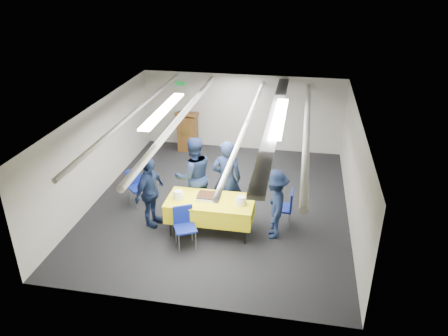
{
  "coord_description": "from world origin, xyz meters",
  "views": [
    {
      "loc": [
        1.76,
        -8.97,
        5.37
      ],
      "look_at": [
        0.13,
        -0.2,
        1.05
      ],
      "focal_mm": 35.0,
      "sensor_mm": 36.0,
      "label": 1
    }
  ],
  "objects_px": {
    "chair_left": "(136,183)",
    "chair_near": "(184,223)",
    "serving_table": "(210,209)",
    "sailor_a": "(227,179)",
    "chair_right": "(286,205)",
    "sailor_b": "(194,176)",
    "sheet_cake": "(209,196)",
    "podium": "(188,131)",
    "sailor_c": "(150,192)",
    "sailor_d": "(274,204)"
  },
  "relations": [
    {
      "from": "serving_table",
      "to": "chair_near",
      "type": "xyz_separation_m",
      "value": [
        -0.42,
        -0.58,
        -0.03
      ]
    },
    {
      "from": "chair_near",
      "to": "podium",
      "type": "bearing_deg",
      "value": 103.97
    },
    {
      "from": "serving_table",
      "to": "chair_right",
      "type": "relative_size",
      "value": 2.12
    },
    {
      "from": "sheet_cake",
      "to": "podium",
      "type": "distance_m",
      "value": 4.46
    },
    {
      "from": "sailor_d",
      "to": "sheet_cake",
      "type": "bearing_deg",
      "value": -95.5
    },
    {
      "from": "chair_left",
      "to": "chair_right",
      "type": "bearing_deg",
      "value": -5.86
    },
    {
      "from": "sailor_c",
      "to": "sheet_cake",
      "type": "bearing_deg",
      "value": -71.86
    },
    {
      "from": "chair_right",
      "to": "sailor_a",
      "type": "distance_m",
      "value": 1.43
    },
    {
      "from": "sheet_cake",
      "to": "chair_right",
      "type": "xyz_separation_m",
      "value": [
        1.62,
        0.42,
        -0.28
      ]
    },
    {
      "from": "serving_table",
      "to": "podium",
      "type": "height_order",
      "value": "podium"
    },
    {
      "from": "chair_right",
      "to": "chair_left",
      "type": "relative_size",
      "value": 1.0
    },
    {
      "from": "chair_right",
      "to": "serving_table",
      "type": "bearing_deg",
      "value": -162.34
    },
    {
      "from": "chair_near",
      "to": "sailor_a",
      "type": "relative_size",
      "value": 0.47
    },
    {
      "from": "chair_right",
      "to": "chair_left",
      "type": "bearing_deg",
      "value": 174.14
    },
    {
      "from": "chair_near",
      "to": "sailor_c",
      "type": "relative_size",
      "value": 0.54
    },
    {
      "from": "serving_table",
      "to": "chair_left",
      "type": "distance_m",
      "value": 2.17
    },
    {
      "from": "chair_near",
      "to": "chair_right",
      "type": "xyz_separation_m",
      "value": [
        1.99,
        1.08,
        0.0
      ]
    },
    {
      "from": "sailor_a",
      "to": "sheet_cake",
      "type": "bearing_deg",
      "value": 53.78
    },
    {
      "from": "podium",
      "to": "sailor_c",
      "type": "xyz_separation_m",
      "value": [
        0.28,
        -4.22,
        0.19
      ]
    },
    {
      "from": "serving_table",
      "to": "podium",
      "type": "relative_size",
      "value": 1.47
    },
    {
      "from": "sailor_a",
      "to": "sailor_c",
      "type": "xyz_separation_m",
      "value": [
        -1.55,
        -0.69,
        -0.12
      ]
    },
    {
      "from": "serving_table",
      "to": "chair_near",
      "type": "height_order",
      "value": "chair_near"
    },
    {
      "from": "chair_right",
      "to": "sailor_b",
      "type": "relative_size",
      "value": 0.47
    },
    {
      "from": "chair_right",
      "to": "sheet_cake",
      "type": "bearing_deg",
      "value": -165.34
    },
    {
      "from": "chair_near",
      "to": "sheet_cake",
      "type": "bearing_deg",
      "value": 60.83
    },
    {
      "from": "serving_table",
      "to": "sheet_cake",
      "type": "height_order",
      "value": "sheet_cake"
    },
    {
      "from": "sailor_b",
      "to": "sailor_c",
      "type": "distance_m",
      "value": 1.07
    },
    {
      "from": "serving_table",
      "to": "chair_right",
      "type": "xyz_separation_m",
      "value": [
        1.57,
        0.5,
        -0.03
      ]
    },
    {
      "from": "podium",
      "to": "chair_right",
      "type": "distance_m",
      "value": 4.93
    },
    {
      "from": "serving_table",
      "to": "chair_left",
      "type": "bearing_deg",
      "value": 156.49
    },
    {
      "from": "chair_left",
      "to": "sailor_d",
      "type": "xyz_separation_m",
      "value": [
        3.33,
        -0.8,
        0.24
      ]
    },
    {
      "from": "chair_right",
      "to": "chair_left",
      "type": "height_order",
      "value": "same"
    },
    {
      "from": "sailor_b",
      "to": "sailor_d",
      "type": "height_order",
      "value": "sailor_b"
    },
    {
      "from": "chair_near",
      "to": "sailor_a",
      "type": "distance_m",
      "value": 1.5
    },
    {
      "from": "podium",
      "to": "chair_right",
      "type": "bearing_deg",
      "value": -49.56
    },
    {
      "from": "chair_right",
      "to": "chair_near",
      "type": "bearing_deg",
      "value": -151.44
    },
    {
      "from": "chair_near",
      "to": "sailor_d",
      "type": "distance_m",
      "value": 1.89
    },
    {
      "from": "chair_left",
      "to": "chair_near",
      "type": "bearing_deg",
      "value": -42.65
    },
    {
      "from": "sheet_cake",
      "to": "chair_near",
      "type": "relative_size",
      "value": 0.57
    },
    {
      "from": "chair_near",
      "to": "sailor_c",
      "type": "bearing_deg",
      "value": 146.3
    },
    {
      "from": "serving_table",
      "to": "sailor_b",
      "type": "bearing_deg",
      "value": 126.46
    },
    {
      "from": "sailor_d",
      "to": "chair_near",
      "type": "bearing_deg",
      "value": -74.81
    },
    {
      "from": "sheet_cake",
      "to": "sailor_a",
      "type": "distance_m",
      "value": 0.71
    },
    {
      "from": "serving_table",
      "to": "chair_right",
      "type": "bearing_deg",
      "value": 17.66
    },
    {
      "from": "serving_table",
      "to": "podium",
      "type": "distance_m",
      "value": 4.55
    },
    {
      "from": "chair_right",
      "to": "sailor_c",
      "type": "distance_m",
      "value": 2.96
    },
    {
      "from": "chair_near",
      "to": "chair_left",
      "type": "relative_size",
      "value": 1.0
    },
    {
      "from": "serving_table",
      "to": "sailor_c",
      "type": "xyz_separation_m",
      "value": [
        -1.34,
        0.03,
        0.24
      ]
    },
    {
      "from": "podium",
      "to": "chair_left",
      "type": "xyz_separation_m",
      "value": [
        -0.37,
        -3.38,
        -0.08
      ]
    },
    {
      "from": "chair_near",
      "to": "sailor_d",
      "type": "bearing_deg",
      "value": 20.42
    }
  ]
}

